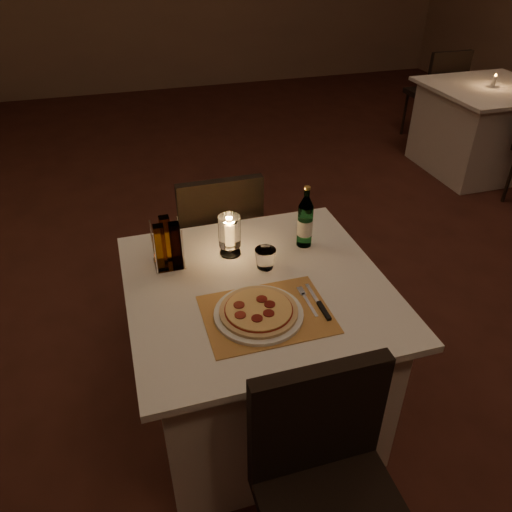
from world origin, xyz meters
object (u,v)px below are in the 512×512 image
object	(u,v)px
main_table	(257,352)
chair_far	(218,234)
chair_near	(327,476)
hurricane_candle	(230,232)
plate	(259,314)
water_bottle	(305,222)
pizza	(259,310)
tumbler	(265,259)
neighbor_table_right	(482,129)

from	to	relation	value
main_table	chair_far	distance (m)	0.74
chair_near	chair_far	distance (m)	1.43
chair_near	hurricane_candle	distance (m)	1.00
main_table	hurricane_candle	distance (m)	0.53
plate	water_bottle	size ratio (longest dim) A/B	1.15
chair_far	pizza	xyz separation A→B (m)	(-0.05, -0.89, 0.22)
chair_far	pizza	size ratio (longest dim) A/B	3.21
chair_near	tumbler	distance (m)	0.85
plate	hurricane_candle	world-z (taller)	hurricane_candle
chair_near	main_table	bearing A→B (deg)	90.00
pizza	neighbor_table_right	xyz separation A→B (m)	(2.74, 2.23, -0.39)
pizza	hurricane_candle	xyz separation A→B (m)	(0.00, 0.42, 0.08)
neighbor_table_right	hurricane_candle	bearing A→B (deg)	-146.52
water_bottle	hurricane_candle	world-z (taller)	water_bottle
chair_far	neighbor_table_right	distance (m)	3.01
plate	tumbler	bearing A→B (deg)	68.02
main_table	chair_near	size ratio (longest dim) A/B	1.11
main_table	water_bottle	size ratio (longest dim) A/B	3.61
water_bottle	neighbor_table_right	size ratio (longest dim) A/B	0.28
hurricane_candle	neighbor_table_right	size ratio (longest dim) A/B	0.18
water_bottle	hurricane_candle	xyz separation A→B (m)	(-0.32, 0.02, -0.01)
pizza	neighbor_table_right	size ratio (longest dim) A/B	0.28
chair_far	tumbler	bearing A→B (deg)	-84.09
hurricane_candle	neighbor_table_right	distance (m)	3.32
chair_near	pizza	xyz separation A→B (m)	(-0.05, 0.53, 0.22)
main_table	chair_near	distance (m)	0.74
main_table	chair_far	world-z (taller)	chair_far
plate	chair_near	bearing A→B (deg)	-84.65
main_table	tumbler	xyz separation A→B (m)	(0.06, 0.10, 0.41)
plate	pizza	bearing A→B (deg)	-161.65
chair_far	plate	distance (m)	0.92
main_table	water_bottle	distance (m)	0.59
pizza	water_bottle	xyz separation A→B (m)	(0.33, 0.40, 0.08)
main_table	pizza	size ratio (longest dim) A/B	3.57
chair_near	neighbor_table_right	xyz separation A→B (m)	(2.69, 2.77, -0.18)
water_bottle	hurricane_candle	distance (m)	0.33
pizza	water_bottle	distance (m)	0.52
tumbler	main_table	bearing A→B (deg)	-122.13
chair_near	hurricane_candle	world-z (taller)	hurricane_candle
main_table	chair_far	bearing A→B (deg)	90.00
tumbler	neighbor_table_right	xyz separation A→B (m)	(2.63, 1.95, -0.41)
chair_near	neighbor_table_right	size ratio (longest dim) A/B	0.90
water_bottle	plate	bearing A→B (deg)	-129.41
main_table	neighbor_table_right	xyz separation A→B (m)	(2.69, 2.05, 0.00)
tumbler	water_bottle	xyz separation A→B (m)	(0.21, 0.12, 0.07)
main_table	pizza	bearing A→B (deg)	-105.59
chair_near	plate	size ratio (longest dim) A/B	2.81
plate	hurricane_candle	xyz separation A→B (m)	(0.00, 0.42, 0.09)
pizza	hurricane_candle	world-z (taller)	hurricane_candle
chair_far	water_bottle	distance (m)	0.64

